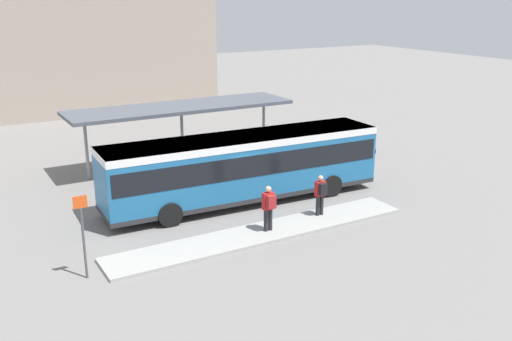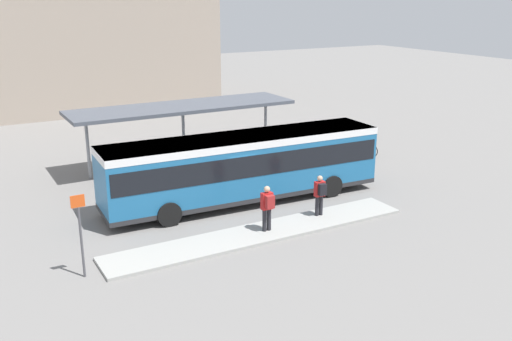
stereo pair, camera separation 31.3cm
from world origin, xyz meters
name	(u,v)px [view 2 (the right image)]	position (x,y,z in m)	size (l,w,h in m)	color
ground_plane	(244,201)	(0.00, 0.00, 0.00)	(120.00, 120.00, 0.00)	slate
curb_island	(261,233)	(-1.12, -3.52, 0.06)	(12.29, 1.80, 0.12)	#9E9E99
city_bus	(244,163)	(0.01, 0.00, 1.75)	(12.44, 3.07, 2.97)	#1E6093
pedestrian_waiting	(267,206)	(-0.90, -3.58, 1.14)	(0.44, 0.45, 1.78)	#232328
pedestrian_companion	(320,193)	(1.75, -3.25, 1.09)	(0.43, 0.45, 1.69)	#232328
bicycle_black	(367,149)	(9.74, 3.31, 0.34)	(0.48, 1.57, 0.68)	black
bicycle_green	(357,146)	(9.66, 4.11, 0.36)	(0.48, 1.67, 0.72)	black
bicycle_white	(345,144)	(9.39, 4.91, 0.34)	(0.48, 1.54, 0.67)	black
station_shelter	(183,108)	(-0.04, 6.67, 3.06)	(11.84, 3.26, 3.20)	#4C515B
potted_planter_near_shelter	(156,173)	(-2.63, 3.96, 0.63)	(0.76, 0.76, 1.21)	slate
platform_sign	(81,232)	(-7.80, -3.67, 1.56)	(0.44, 0.08, 2.80)	#4C4C51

